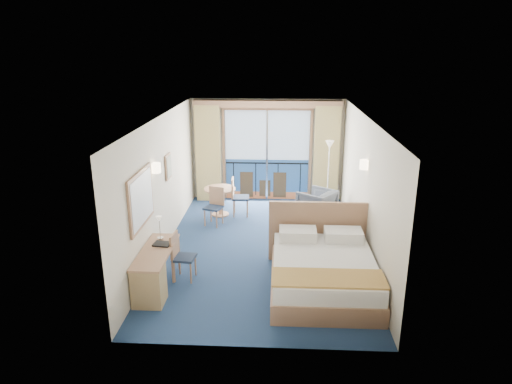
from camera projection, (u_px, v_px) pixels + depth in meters
name	position (u px, v px, depth m)	size (l,w,h in m)	color
floor	(262.00, 248.00, 9.43)	(6.50, 6.50, 0.00)	navy
room_walls	(262.00, 165.00, 8.88)	(4.04, 6.54, 2.72)	beige
balcony_door	(267.00, 158.00, 12.14)	(2.36, 0.03, 2.52)	navy
curtain_left	(208.00, 154.00, 12.03)	(0.65, 0.22, 2.55)	tan
curtain_right	(326.00, 155.00, 11.88)	(0.65, 0.22, 2.55)	tan
pelmet	(267.00, 104.00, 11.58)	(3.80, 0.25, 0.18)	#A27658
mirror	(141.00, 199.00, 7.62)	(0.05, 1.25, 0.95)	#A27658
wall_print	(168.00, 167.00, 9.46)	(0.04, 0.42, 0.52)	#A27658
sconce_left	(156.00, 168.00, 8.39)	(0.18, 0.18, 0.18)	beige
sconce_right	(364.00, 165.00, 8.62)	(0.18, 0.18, 0.18)	beige
bed	(323.00, 270.00, 7.80)	(1.91, 2.28, 1.20)	#A27658
nightstand	(348.00, 236.00, 9.33)	(0.43, 0.41, 0.56)	#9F8754
phone	(350.00, 221.00, 9.24)	(0.19, 0.15, 0.08)	white
armchair	(317.00, 204.00, 10.99)	(0.75, 0.77, 0.70)	#4A515A
floor_lamp	(329.00, 157.00, 11.52)	(0.24, 0.24, 1.73)	silver
desk	(150.00, 278.00, 7.41)	(0.51, 1.49, 0.70)	#A27658
desk_chair	(180.00, 254.00, 8.06)	(0.42, 0.41, 0.86)	#1B2941
folder	(162.00, 244.00, 7.92)	(0.29, 0.22, 0.03)	black
desk_lamp	(159.00, 223.00, 8.05)	(0.11, 0.11, 0.42)	silver
round_table	(220.00, 195.00, 11.14)	(0.76, 0.76, 0.69)	#A27658
table_chair_a	(237.00, 195.00, 11.12)	(0.43, 0.42, 0.94)	#1B2941
table_chair_b	(215.00, 204.00, 10.58)	(0.48, 0.49, 0.88)	#1B2941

